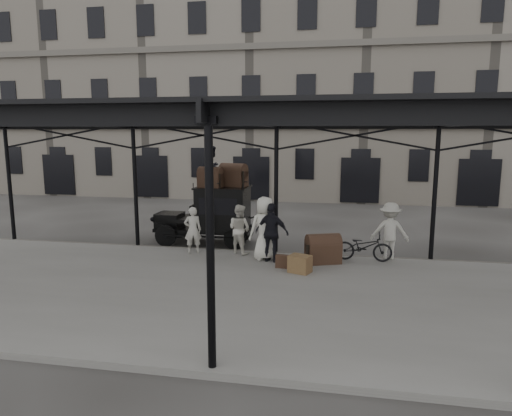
{
  "coord_description": "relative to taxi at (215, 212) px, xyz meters",
  "views": [
    {
      "loc": [
        2.09,
        -12.88,
        4.17
      ],
      "look_at": [
        -0.61,
        1.6,
        1.7
      ],
      "focal_mm": 32.0,
      "sensor_mm": 36.0,
      "label": 1
    }
  ],
  "objects": [
    {
      "name": "taxi",
      "position": [
        0.0,
        0.0,
        0.0
      ],
      "size": [
        3.65,
        1.55,
        2.18
      ],
      "color": "black",
      "rests_on": "ground"
    },
    {
      "name": "porter_centre",
      "position": [
        2.25,
        -2.22,
        -0.05
      ],
      "size": [
        1.18,
        1.06,
        2.02
      ],
      "primitive_type": "imported",
      "rotation": [
        0.0,
        0.0,
        3.69
      ],
      "color": "silver",
      "rests_on": "platform"
    },
    {
      "name": "porter_roof",
      "position": [
        -0.03,
        -0.1,
        1.72
      ],
      "size": [
        0.7,
        0.82,
        1.49
      ],
      "primitive_type": "imported",
      "rotation": [
        0.0,
        0.0,
        1.37
      ],
      "color": "black",
      "rests_on": "taxi"
    },
    {
      "name": "steamer_trunk_roof_far",
      "position": [
        0.67,
        0.2,
        1.33
      ],
      "size": [
        1.09,
        0.85,
        0.71
      ],
      "primitive_type": null,
      "rotation": [
        0.0,
        0.0,
        -0.3
      ],
      "color": "#442A1F",
      "rests_on": "taxi"
    },
    {
      "name": "suitcase_flat",
      "position": [
        3.03,
        -3.08,
        -0.85
      ],
      "size": [
        0.61,
        0.22,
        0.4
      ],
      "primitive_type": "cube",
      "rotation": [
        0.0,
        0.0,
        -0.11
      ],
      "color": "#442A1F",
      "rests_on": "platform"
    },
    {
      "name": "suitcase_upright",
      "position": [
        3.9,
        -1.45,
        -0.83
      ],
      "size": [
        0.17,
        0.6,
        0.45
      ],
      "primitive_type": "cube",
      "rotation": [
        0.0,
        0.0,
        0.03
      ],
      "color": "#442A1F",
      "rests_on": "platform"
    },
    {
      "name": "porter_left",
      "position": [
        -0.23,
        -1.92,
        -0.27
      ],
      "size": [
        0.67,
        0.55,
        1.57
      ],
      "primitive_type": "imported",
      "rotation": [
        0.0,
        0.0,
        3.51
      ],
      "color": "beige",
      "rests_on": "platform"
    },
    {
      "name": "platform",
      "position": [
        2.47,
        -5.25,
        -1.13
      ],
      "size": [
        28.0,
        8.0,
        0.15
      ],
      "primitive_type": "cube",
      "color": "slate",
      "rests_on": "ground"
    },
    {
      "name": "building_frontage",
      "position": [
        2.47,
        14.75,
        5.8
      ],
      "size": [
        64.0,
        8.0,
        14.0
      ],
      "primitive_type": "cube",
      "color": "slate",
      "rests_on": "ground"
    },
    {
      "name": "steamer_trunk_platform",
      "position": [
        4.1,
        -2.26,
        -0.68
      ],
      "size": [
        1.19,
        0.96,
        0.76
      ],
      "primitive_type": null,
      "rotation": [
        0.0,
        0.0,
        0.36
      ],
      "color": "#442A1F",
      "rests_on": "platform"
    },
    {
      "name": "steamer_trunk_roof_near",
      "position": [
        -0.08,
        -0.25,
        1.29
      ],
      "size": [
        0.91,
        0.63,
        0.62
      ],
      "primitive_type": null,
      "rotation": [
        0.0,
        0.0,
        -0.14
      ],
      "color": "#442A1F",
      "rests_on": "taxi"
    },
    {
      "name": "porter_official",
      "position": [
        2.51,
        -2.44,
        -0.13
      ],
      "size": [
        1.16,
        0.67,
        1.85
      ],
      "primitive_type": "imported",
      "rotation": [
        0.0,
        0.0,
        2.93
      ],
      "color": "black",
      "rests_on": "platform"
    },
    {
      "name": "canopy",
      "position": [
        2.47,
        -4.97,
        3.39
      ],
      "size": [
        22.5,
        9.0,
        4.74
      ],
      "color": "black",
      "rests_on": "ground"
    },
    {
      "name": "wicker_hamper",
      "position": [
        3.48,
        -3.4,
        -0.8
      ],
      "size": [
        0.72,
        0.64,
        0.5
      ],
      "primitive_type": "cube",
      "rotation": [
        0.0,
        0.0,
        -0.38
      ],
      "color": "brown",
      "rests_on": "platform"
    },
    {
      "name": "porter_midleft",
      "position": [
        1.3,
        -1.65,
        -0.23
      ],
      "size": [
        1.0,
        0.92,
        1.65
      ],
      "primitive_type": "imported",
      "rotation": [
        0.0,
        0.0,
        2.68
      ],
      "color": "silver",
      "rests_on": "platform"
    },
    {
      "name": "ground",
      "position": [
        2.47,
        -3.25,
        -1.2
      ],
      "size": [
        120.0,
        120.0,
        0.0
      ],
      "primitive_type": "plane",
      "color": "#383533",
      "rests_on": "ground"
    },
    {
      "name": "porter_right",
      "position": [
        6.15,
        -1.46,
        -0.14
      ],
      "size": [
        1.22,
        0.76,
        1.82
      ],
      "primitive_type": "imported",
      "rotation": [
        0.0,
        0.0,
        3.07
      ],
      "color": "beige",
      "rests_on": "platform"
    },
    {
      "name": "bicycle",
      "position": [
        5.34,
        -1.82,
        -0.6
      ],
      "size": [
        1.77,
        0.68,
        0.92
      ],
      "primitive_type": "imported",
      "rotation": [
        0.0,
        0.0,
        1.53
      ],
      "color": "black",
      "rests_on": "platform"
    }
  ]
}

